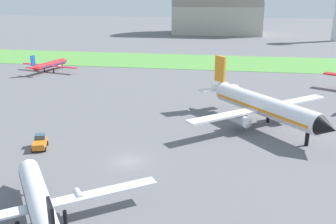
{
  "coord_description": "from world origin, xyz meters",
  "views": [
    {
      "loc": [
        13.64,
        -47.97,
        23.31
      ],
      "look_at": [
        3.26,
        14.34,
        3.0
      ],
      "focal_mm": 40.73,
      "sensor_mm": 36.0,
      "label": 1
    }
  ],
  "objects_px": {
    "airplane_midfield_jet": "(262,105)",
    "pushback_tug_midfield": "(40,143)",
    "airplane_foreground_turboprop": "(39,203)",
    "airplane_taxiing_turboprop": "(50,65)"
  },
  "relations": [
    {
      "from": "airplane_midfield_jet",
      "to": "pushback_tug_midfield",
      "type": "xyz_separation_m",
      "value": [
        -34.16,
        -15.64,
        -3.0
      ]
    },
    {
      "from": "airplane_foreground_turboprop",
      "to": "airplane_taxiing_turboprop",
      "type": "height_order",
      "value": "airplane_foreground_turboprop"
    },
    {
      "from": "pushback_tug_midfield",
      "to": "airplane_taxiing_turboprop",
      "type": "bearing_deg",
      "value": 5.53
    },
    {
      "from": "airplane_midfield_jet",
      "to": "airplane_taxiing_turboprop",
      "type": "bearing_deg",
      "value": -163.3
    },
    {
      "from": "airplane_foreground_turboprop",
      "to": "pushback_tug_midfield",
      "type": "distance_m",
      "value": 21.6
    },
    {
      "from": "airplane_taxiing_turboprop",
      "to": "pushback_tug_midfield",
      "type": "distance_m",
      "value": 59.76
    },
    {
      "from": "airplane_midfield_jet",
      "to": "airplane_foreground_turboprop",
      "type": "distance_m",
      "value": 42.33
    },
    {
      "from": "airplane_midfield_jet",
      "to": "airplane_foreground_turboprop",
      "type": "relative_size",
      "value": 1.18
    },
    {
      "from": "pushback_tug_midfield",
      "to": "airplane_foreground_turboprop",
      "type": "bearing_deg",
      "value": -171.39
    },
    {
      "from": "airplane_midfield_jet",
      "to": "airplane_taxiing_turboprop",
      "type": "xyz_separation_m",
      "value": [
        -58.92,
        38.74,
        -1.78
      ]
    }
  ]
}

